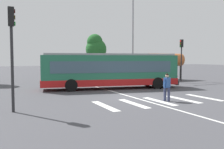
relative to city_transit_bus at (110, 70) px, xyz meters
The scene contains 14 objects.
ground_plane 5.32m from the city_transit_bus, 95.59° to the right, with size 160.00×160.00×0.00m, color #47474C.
city_transit_bus is the anchor object (origin of this frame).
pedestrian_crossing_street 7.44m from the city_transit_bus, 86.33° to the right, with size 0.55×0.42×1.72m.
parked_car_champagne 9.02m from the city_transit_bus, 108.11° to the left, with size 1.92×4.52×1.35m.
parked_car_silver 9.18m from the city_transit_bus, 89.52° to the left, with size 1.97×4.55×1.35m.
parked_car_teal 8.93m from the city_transit_bus, 72.89° to the left, with size 2.00×4.56×1.35m.
parked_car_black 10.61m from the city_transit_bus, 59.73° to the left, with size 2.07×4.60×1.35m.
traffic_light_near_corner 10.87m from the city_transit_bus, 140.54° to the right, with size 0.33×0.32×5.07m.
traffic_light_far_corner 11.03m from the city_transit_bus, 16.52° to the left, with size 0.33×0.32×4.84m.
bus_stop_shelter 10.80m from the city_transit_bus, 27.53° to the left, with size 4.80×1.54×3.25m.
twin_arm_street_lamp 10.16m from the city_transit_bus, 47.99° to the left, with size 5.08×0.32×10.46m.
background_tree_right 17.58m from the city_transit_bus, 73.23° to the left, with size 3.26×3.26×6.46m.
crosswalk_painted_stripes 7.41m from the city_transit_bus, 89.75° to the right, with size 7.72×3.20×0.01m.
lane_center_line 3.50m from the city_transit_bus, 102.10° to the right, with size 0.16×24.00×0.01m, color silver.
Camera 1 is at (-8.40, -14.66, 2.60)m, focal length 39.73 mm.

